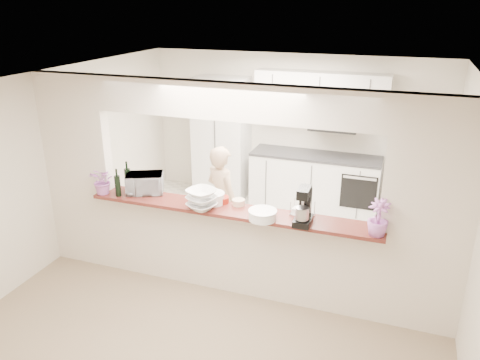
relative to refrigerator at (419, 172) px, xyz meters
The scene contains 19 objects.
floor 3.46m from the refrigerator, 127.72° to the right, with size 6.00×6.00×0.00m, color gray.
tile_overlay 2.48m from the refrigerator, 151.78° to the right, with size 5.00×2.90×0.01m, color silver.
partition 3.41m from the refrigerator, 127.72° to the right, with size 5.00×0.15×2.50m.
bar_counter 3.37m from the refrigerator, 127.68° to the right, with size 3.40×0.38×1.09m.
kitchen_cabinets 2.24m from the refrigerator, behind, with size 3.15×0.62×2.25m.
refrigerator is the anchor object (origin of this frame).
flower_left 4.62m from the refrigerator, 142.51° to the right, with size 0.30×0.26×0.33m, color #E77AD2.
wine_bottle_a 4.46m from the refrigerator, 140.94° to the right, with size 0.07×0.07×0.34m.
wine_bottle_b 4.32m from the refrigerator, 143.21° to the right, with size 0.07×0.07×0.36m.
toaster_oven 4.14m from the refrigerator, 140.91° to the right, with size 0.43×0.29×0.24m, color #B2B3B7.
serving_bowls 3.69m from the refrigerator, 129.81° to the right, with size 0.32×0.32×0.23m, color white.
plate_stack_a 3.50m from the refrigerator, 131.28° to the right, with size 0.28×0.28×0.13m.
plate_stack_b 3.29m from the refrigerator, 119.85° to the right, with size 0.31×0.31×0.11m.
red_bowl 3.39m from the refrigerator, 130.56° to the right, with size 0.16×0.16×0.07m, color maroon.
tan_bowl 3.27m from the refrigerator, 127.89° to the right, with size 0.15×0.15×0.07m, color beige.
utensil_caddy 2.90m from the refrigerator, 115.68° to the right, with size 0.27×0.18×0.24m.
stand_mixer 3.06m from the refrigerator, 113.31° to the right, with size 0.18×0.29×0.41m.
flower_right 2.87m from the refrigerator, 99.13° to the right, with size 0.21×0.21×0.38m, color #C168C0.
person 3.10m from the refrigerator, 144.20° to the right, with size 0.55×0.36×1.52m, color tan.
Camera 1 is at (1.71, -4.54, 3.29)m, focal length 35.00 mm.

